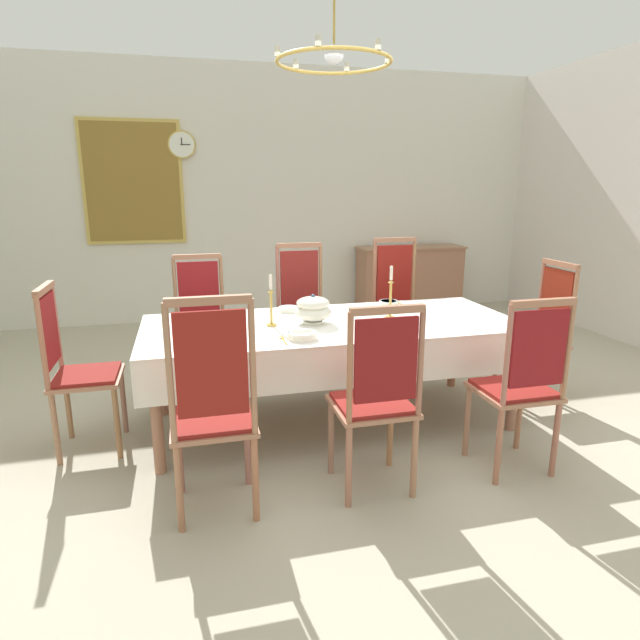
{
  "coord_description": "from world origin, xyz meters",
  "views": [
    {
      "loc": [
        -0.98,
        -3.39,
        1.71
      ],
      "look_at": [
        -0.11,
        0.04,
        0.81
      ],
      "focal_mm": 29.81,
      "sensor_mm": 36.0,
      "label": 1
    }
  ],
  "objects_px": {
    "sideboard": "(409,279)",
    "soup_tureen": "(313,309)",
    "candlestick_west": "(271,306)",
    "framed_painting": "(133,182)",
    "dining_table": "(332,332)",
    "chair_north_b": "(302,312)",
    "chair_north_a": "(201,321)",
    "chair_head_east": "(540,330)",
    "spoon_primary": "(399,303)",
    "chair_north_c": "(398,306)",
    "bowl_near_right": "(302,335)",
    "bowl_near_left": "(389,302)",
    "chair_south_b": "(376,396)",
    "chair_head_west": "(75,366)",
    "chandelier": "(334,60)",
    "chair_south_c": "(521,382)",
    "mounted_clock": "(182,145)",
    "chair_south_a": "(213,407)",
    "candlestick_east": "(391,297)",
    "bowl_far_left": "(288,309)"
  },
  "relations": [
    {
      "from": "bowl_near_right",
      "to": "bowl_near_left",
      "type": "bearing_deg",
      "value": 41.61
    },
    {
      "from": "candlestick_west",
      "to": "sideboard",
      "type": "xyz_separation_m",
      "value": [
        2.4,
        3.14,
        -0.45
      ]
    },
    {
      "from": "chair_south_c",
      "to": "bowl_near_left",
      "type": "relative_size",
      "value": 7.05
    },
    {
      "from": "candlestick_east",
      "to": "spoon_primary",
      "type": "relative_size",
      "value": 2.18
    },
    {
      "from": "chair_north_a",
      "to": "chair_head_east",
      "type": "relative_size",
      "value": 1.01
    },
    {
      "from": "candlestick_west",
      "to": "framed_painting",
      "type": "relative_size",
      "value": 0.25
    },
    {
      "from": "chair_south_c",
      "to": "chair_north_a",
      "type": "bearing_deg",
      "value": 133.29
    },
    {
      "from": "chair_north_b",
      "to": "bowl_near_right",
      "type": "bearing_deg",
      "value": 77.66
    },
    {
      "from": "chair_north_a",
      "to": "sideboard",
      "type": "bearing_deg",
      "value": -142.52
    },
    {
      "from": "chair_north_a",
      "to": "chair_south_b",
      "type": "bearing_deg",
      "value": 114.93
    },
    {
      "from": "bowl_near_right",
      "to": "framed_painting",
      "type": "distance_m",
      "value": 4.07
    },
    {
      "from": "chair_north_c",
      "to": "chair_north_b",
      "type": "bearing_deg",
      "value": 0.09
    },
    {
      "from": "chair_north_c",
      "to": "sideboard",
      "type": "xyz_separation_m",
      "value": [
        1.07,
        2.18,
        -0.17
      ]
    },
    {
      "from": "soup_tureen",
      "to": "chandelier",
      "type": "xyz_separation_m",
      "value": [
        0.14,
        0.0,
        1.61
      ]
    },
    {
      "from": "bowl_near_right",
      "to": "chair_south_c",
      "type": "bearing_deg",
      "value": -25.96
    },
    {
      "from": "chair_south_c",
      "to": "sideboard",
      "type": "bearing_deg",
      "value": 75.37
    },
    {
      "from": "dining_table",
      "to": "chair_north_b",
      "type": "xyz_separation_m",
      "value": [
        -0.01,
        0.95,
        -0.08
      ]
    },
    {
      "from": "chair_north_a",
      "to": "soup_tureen",
      "type": "height_order",
      "value": "chair_north_a"
    },
    {
      "from": "soup_tureen",
      "to": "bowl_near_right",
      "type": "bearing_deg",
      "value": -113.3
    },
    {
      "from": "dining_table",
      "to": "chandelier",
      "type": "distance_m",
      "value": 1.78
    },
    {
      "from": "sideboard",
      "to": "chair_head_east",
      "type": "bearing_deg",
      "value": 85.46
    },
    {
      "from": "chair_south_a",
      "to": "candlestick_east",
      "type": "distance_m",
      "value": 1.66
    },
    {
      "from": "framed_painting",
      "to": "spoon_primary",
      "type": "bearing_deg",
      "value": -52.78
    },
    {
      "from": "soup_tureen",
      "to": "mounted_clock",
      "type": "distance_m",
      "value": 3.72
    },
    {
      "from": "bowl_near_right",
      "to": "chair_north_c",
      "type": "bearing_deg",
      "value": 47.91
    },
    {
      "from": "soup_tureen",
      "to": "bowl_near_left",
      "type": "relative_size",
      "value": 1.65
    },
    {
      "from": "bowl_near_left",
      "to": "bowl_near_right",
      "type": "distance_m",
      "value": 1.19
    },
    {
      "from": "chair_head_east",
      "to": "spoon_primary",
      "type": "height_order",
      "value": "chair_head_east"
    },
    {
      "from": "dining_table",
      "to": "bowl_near_right",
      "type": "distance_m",
      "value": 0.48
    },
    {
      "from": "chair_north_a",
      "to": "chair_head_west",
      "type": "relative_size",
      "value": 1.03
    },
    {
      "from": "chair_head_west",
      "to": "bowl_near_right",
      "type": "bearing_deg",
      "value": 75.47
    },
    {
      "from": "chandelier",
      "to": "chair_north_b",
      "type": "bearing_deg",
      "value": 90.57
    },
    {
      "from": "chair_head_west",
      "to": "candlestick_west",
      "type": "bearing_deg",
      "value": 90.0
    },
    {
      "from": "bowl_far_left",
      "to": "chandelier",
      "type": "bearing_deg",
      "value": -58.98
    },
    {
      "from": "bowl_near_left",
      "to": "bowl_near_right",
      "type": "bearing_deg",
      "value": -138.39
    },
    {
      "from": "chair_head_west",
      "to": "sideboard",
      "type": "relative_size",
      "value": 0.77
    },
    {
      "from": "bowl_near_right",
      "to": "soup_tureen",
      "type": "bearing_deg",
      "value": 66.7
    },
    {
      "from": "candlestick_west",
      "to": "mounted_clock",
      "type": "distance_m",
      "value": 3.65
    },
    {
      "from": "chair_north_c",
      "to": "mounted_clock",
      "type": "relative_size",
      "value": 3.8
    },
    {
      "from": "chair_head_east",
      "to": "framed_painting",
      "type": "bearing_deg",
      "value": 43.81
    },
    {
      "from": "sideboard",
      "to": "soup_tureen",
      "type": "bearing_deg",
      "value": 56.18
    },
    {
      "from": "chair_south_a",
      "to": "chair_north_b",
      "type": "relative_size",
      "value": 1.0
    },
    {
      "from": "chair_north_a",
      "to": "chair_north_c",
      "type": "bearing_deg",
      "value": -179.82
    },
    {
      "from": "bowl_near_right",
      "to": "chandelier",
      "type": "relative_size",
      "value": 0.24
    },
    {
      "from": "chair_north_c",
      "to": "soup_tureen",
      "type": "relative_size",
      "value": 4.8
    },
    {
      "from": "chair_head_east",
      "to": "bowl_far_left",
      "type": "bearing_deg",
      "value": 78.46
    },
    {
      "from": "chair_south_c",
      "to": "spoon_primary",
      "type": "bearing_deg",
      "value": 98.22
    },
    {
      "from": "bowl_near_left",
      "to": "bowl_near_right",
      "type": "xyz_separation_m",
      "value": [
        -0.89,
        -0.79,
        0.01
      ]
    },
    {
      "from": "chair_head_east",
      "to": "framed_painting",
      "type": "relative_size",
      "value": 0.78
    },
    {
      "from": "chair_north_b",
      "to": "chair_head_east",
      "type": "distance_m",
      "value": 1.97
    }
  ]
}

